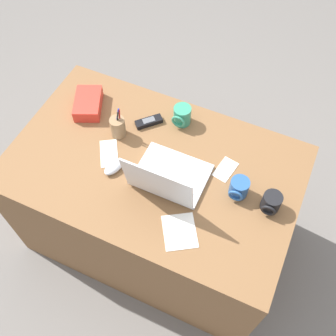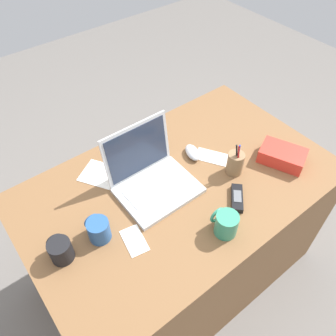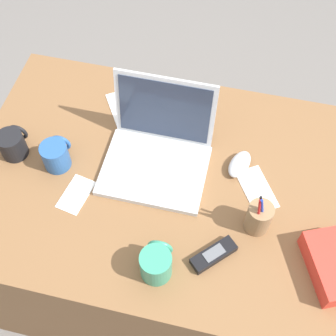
{
  "view_description": "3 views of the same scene",
  "coord_description": "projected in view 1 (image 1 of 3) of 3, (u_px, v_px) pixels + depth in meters",
  "views": [
    {
      "loc": [
        -0.47,
        0.88,
        2.25
      ],
      "look_at": [
        -0.09,
        0.03,
        0.82
      ],
      "focal_mm": 42.43,
      "sensor_mm": 36.0,
      "label": 1
    },
    {
      "loc": [
        -0.61,
        -0.7,
        1.84
      ],
      "look_at": [
        -0.03,
        0.05,
        0.82
      ],
      "focal_mm": 36.29,
      "sensor_mm": 36.0,
      "label": 2
    },
    {
      "loc": [
        0.11,
        -0.69,
        1.93
      ],
      "look_at": [
        -0.06,
        0.02,
        0.78
      ],
      "focal_mm": 48.9,
      "sensor_mm": 36.0,
      "label": 3
    }
  ],
  "objects": [
    {
      "name": "ground_plane",
      "position": [
        157.0,
        232.0,
        2.43
      ],
      "size": [
        6.0,
        6.0,
        0.0
      ],
      "primitive_type": "plane",
      "color": "slate"
    },
    {
      "name": "desk",
      "position": [
        156.0,
        203.0,
        2.11
      ],
      "size": [
        1.33,
        0.83,
        0.75
      ],
      "primitive_type": "cube",
      "color": "brown",
      "rests_on": "ground"
    },
    {
      "name": "laptop",
      "position": [
        167.0,
        178.0,
        1.7
      ],
      "size": [
        0.31,
        0.28,
        0.25
      ],
      "color": "silver",
      "rests_on": "desk"
    },
    {
      "name": "computer_mouse",
      "position": [
        114.0,
        167.0,
        1.77
      ],
      "size": [
        0.09,
        0.12,
        0.04
      ],
      "primitive_type": "ellipsoid",
      "rotation": [
        0.0,
        0.0,
        -0.31
      ],
      "color": "silver",
      "rests_on": "desk"
    },
    {
      "name": "coffee_mug_white",
      "position": [
        182.0,
        116.0,
        1.9
      ],
      "size": [
        0.08,
        0.1,
        0.1
      ],
      "color": "#338C6B",
      "rests_on": "desk"
    },
    {
      "name": "coffee_mug_tall",
      "position": [
        271.0,
        203.0,
        1.65
      ],
      "size": [
        0.08,
        0.09,
        0.09
      ],
      "color": "black",
      "rests_on": "desk"
    },
    {
      "name": "coffee_mug_spare",
      "position": [
        239.0,
        188.0,
        1.68
      ],
      "size": [
        0.08,
        0.09,
        0.09
      ],
      "color": "#26518C",
      "rests_on": "desk"
    },
    {
      "name": "cordless_phone",
      "position": [
        149.0,
        122.0,
        1.92
      ],
      "size": [
        0.12,
        0.13,
        0.03
      ],
      "color": "black",
      "rests_on": "desk"
    },
    {
      "name": "pen_holder",
      "position": [
        118.0,
        127.0,
        1.85
      ],
      "size": [
        0.07,
        0.07,
        0.17
      ],
      "color": "olive",
      "rests_on": "desk"
    },
    {
      "name": "snack_bag",
      "position": [
        88.0,
        104.0,
        1.96
      ],
      "size": [
        0.19,
        0.23,
        0.06
      ],
      "primitive_type": "cube",
      "rotation": [
        0.0,
        0.0,
        0.42
      ],
      "color": "red",
      "rests_on": "desk"
    },
    {
      "name": "paper_note_near_laptop",
      "position": [
        180.0,
        231.0,
        1.62
      ],
      "size": [
        0.2,
        0.2,
        0.0
      ],
      "primitive_type": "cube",
      "rotation": [
        0.0,
        0.0,
        0.56
      ],
      "color": "white",
      "rests_on": "desk"
    },
    {
      "name": "paper_note_left",
      "position": [
        225.0,
        169.0,
        1.78
      ],
      "size": [
        0.09,
        0.13,
        0.0
      ],
      "primitive_type": "cube",
      "rotation": [
        0.0,
        0.0,
        -0.19
      ],
      "color": "white",
      "rests_on": "desk"
    },
    {
      "name": "paper_note_right",
      "position": [
        109.0,
        153.0,
        1.83
      ],
      "size": [
        0.15,
        0.17,
        0.0
      ],
      "primitive_type": "cube",
      "rotation": [
        0.0,
        0.0,
        0.56
      ],
      "color": "white",
      "rests_on": "desk"
    }
  ]
}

